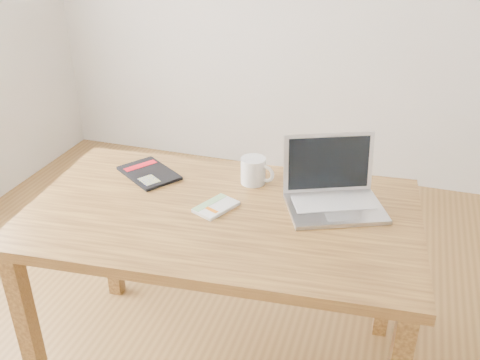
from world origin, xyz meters
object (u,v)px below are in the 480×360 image
(desk, at_px, (222,232))
(laptop, at_px, (333,191))
(black_guidebook, at_px, (149,173))
(white_guidebook, at_px, (216,207))
(coffee_mug, at_px, (254,170))

(desk, bearing_deg, laptop, 19.69)
(desk, xyz_separation_m, black_guidebook, (-0.37, 0.17, 0.10))
(desk, height_order, laptop, laptop)
(white_guidebook, bearing_deg, desk, 6.06)
(laptop, xyz_separation_m, coffee_mug, (-0.31, 0.07, 0.00))
(laptop, bearing_deg, white_guidebook, 178.46)
(laptop, bearing_deg, black_guidebook, 155.52)
(coffee_mug, bearing_deg, black_guidebook, -159.07)
(desk, distance_m, white_guidebook, 0.10)
(black_guidebook, relative_size, laptop, 0.72)
(white_guidebook, distance_m, laptop, 0.42)
(desk, distance_m, coffee_mug, 0.28)
(black_guidebook, bearing_deg, desk, -81.51)
(desk, distance_m, black_guidebook, 0.42)
(white_guidebook, bearing_deg, black_guidebook, 178.09)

